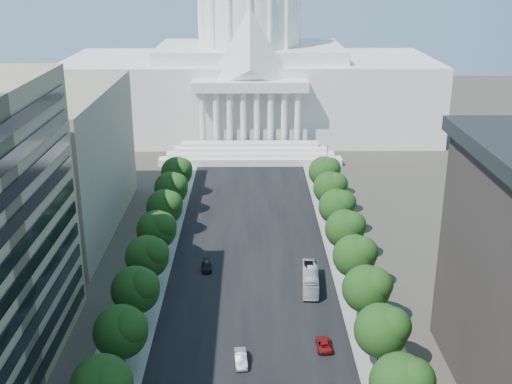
{
  "coord_description": "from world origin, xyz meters",
  "views": [
    {
      "loc": [
        -0.07,
        -28.97,
        53.94
      ],
      "look_at": [
        0.95,
        76.64,
        16.38
      ],
      "focal_mm": 45.0,
      "sensor_mm": 36.0,
      "label": 1
    }
  ],
  "objects_px": {
    "car_silver": "(241,359)",
    "city_bus": "(310,279)",
    "car_dark_b": "(207,266)",
    "car_red": "(324,344)"
  },
  "relations": [
    {
      "from": "car_silver",
      "to": "city_bus",
      "type": "bearing_deg",
      "value": 57.51
    },
    {
      "from": "car_silver",
      "to": "car_dark_b",
      "type": "bearing_deg",
      "value": 97.9
    },
    {
      "from": "car_silver",
      "to": "city_bus",
      "type": "xyz_separation_m",
      "value": [
        12.02,
        22.87,
        0.82
      ]
    },
    {
      "from": "car_red",
      "to": "city_bus",
      "type": "bearing_deg",
      "value": -89.51
    },
    {
      "from": "car_dark_b",
      "to": "car_red",
      "type": "bearing_deg",
      "value": -58.65
    },
    {
      "from": "car_red",
      "to": "car_dark_b",
      "type": "bearing_deg",
      "value": -54.38
    },
    {
      "from": "car_silver",
      "to": "car_red",
      "type": "xyz_separation_m",
      "value": [
        12.32,
        3.77,
        -0.15
      ]
    },
    {
      "from": "car_dark_b",
      "to": "city_bus",
      "type": "bearing_deg",
      "value": -25.42
    },
    {
      "from": "car_silver",
      "to": "car_red",
      "type": "height_order",
      "value": "car_silver"
    },
    {
      "from": "car_red",
      "to": "car_dark_b",
      "type": "distance_m",
      "value": 32.41
    }
  ]
}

